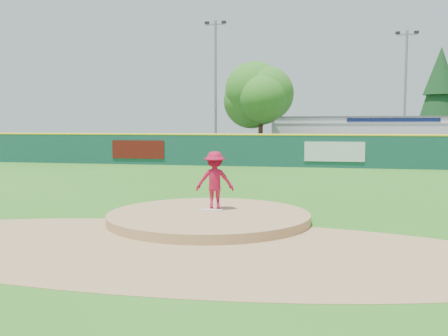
% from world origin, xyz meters
% --- Properties ---
extents(ground, '(120.00, 120.00, 0.00)m').
position_xyz_m(ground, '(0.00, 0.00, 0.00)').
color(ground, '#286B19').
rests_on(ground, ground).
extents(pitchers_mound, '(5.50, 5.50, 0.50)m').
position_xyz_m(pitchers_mound, '(0.00, 0.00, 0.00)').
color(pitchers_mound, '#9E774C').
rests_on(pitchers_mound, ground).
extents(pitching_rubber, '(0.60, 0.15, 0.04)m').
position_xyz_m(pitching_rubber, '(0.00, 0.30, 0.27)').
color(pitching_rubber, white).
rests_on(pitching_rubber, pitchers_mound).
extents(infield_dirt_arc, '(15.40, 15.40, 0.01)m').
position_xyz_m(infield_dirt_arc, '(0.00, -3.00, 0.01)').
color(infield_dirt_arc, '#9E774C').
rests_on(infield_dirt_arc, ground).
extents(parking_lot, '(44.00, 16.00, 0.02)m').
position_xyz_m(parking_lot, '(0.00, 27.00, 0.01)').
color(parking_lot, '#38383A').
rests_on(parking_lot, ground).
extents(pitcher, '(1.17, 0.82, 1.64)m').
position_xyz_m(pitcher, '(0.05, 0.51, 1.07)').
color(pitcher, '#A40E30').
rests_on(pitcher, pitchers_mound).
extents(van, '(5.96, 4.44, 1.50)m').
position_xyz_m(van, '(1.92, 22.99, 0.77)').
color(van, silver).
rests_on(van, parking_lot).
extents(pool_building_grp, '(15.20, 8.20, 3.31)m').
position_xyz_m(pool_building_grp, '(6.00, 31.99, 1.66)').
color(pool_building_grp, silver).
rests_on(pool_building_grp, ground).
extents(fence_banners, '(16.27, 0.04, 1.20)m').
position_xyz_m(fence_banners, '(-2.85, 17.92, 1.00)').
color(fence_banners, '#55100C').
rests_on(fence_banners, ground).
extents(playground_slide, '(0.87, 2.46, 1.36)m').
position_xyz_m(playground_slide, '(-13.66, 23.93, 0.69)').
color(playground_slide, blue).
rests_on(playground_slide, ground).
extents(outfield_fence, '(40.00, 0.14, 2.07)m').
position_xyz_m(outfield_fence, '(0.00, 18.00, 1.09)').
color(outfield_fence, '#14413A').
rests_on(outfield_fence, ground).
extents(deciduous_tree, '(5.60, 5.60, 7.36)m').
position_xyz_m(deciduous_tree, '(-2.00, 25.00, 4.55)').
color(deciduous_tree, '#382314').
rests_on(deciduous_tree, ground).
extents(conifer_tree, '(4.40, 4.40, 9.50)m').
position_xyz_m(conifer_tree, '(13.00, 36.00, 5.54)').
color(conifer_tree, '#382314').
rests_on(conifer_tree, ground).
extents(light_pole_left, '(1.75, 0.25, 11.00)m').
position_xyz_m(light_pole_left, '(-6.00, 27.00, 6.05)').
color(light_pole_left, gray).
rests_on(light_pole_left, ground).
extents(light_pole_right, '(1.75, 0.25, 10.00)m').
position_xyz_m(light_pole_right, '(9.00, 29.00, 5.54)').
color(light_pole_right, gray).
rests_on(light_pole_right, ground).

